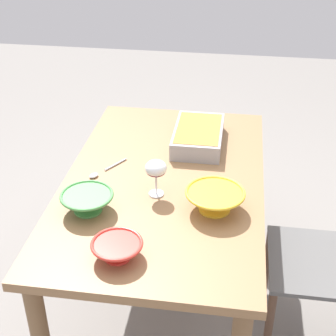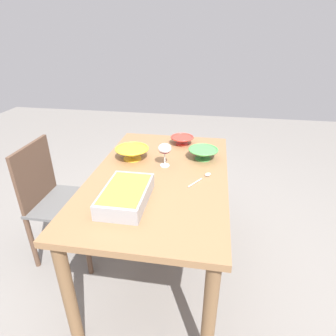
{
  "view_description": "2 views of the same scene",
  "coord_description": "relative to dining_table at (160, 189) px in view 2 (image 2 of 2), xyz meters",
  "views": [
    {
      "loc": [
        -1.8,
        -0.28,
        1.94
      ],
      "look_at": [
        0.04,
        -0.01,
        0.81
      ],
      "focal_mm": 54.1,
      "sensor_mm": 36.0,
      "label": 1
    },
    {
      "loc": [
        1.52,
        0.31,
        1.61
      ],
      "look_at": [
        0.03,
        0.06,
        0.84
      ],
      "focal_mm": 30.1,
      "sensor_mm": 36.0,
      "label": 2
    }
  ],
  "objects": [
    {
      "name": "small_bowl",
      "position": [
        -0.52,
        0.08,
        0.15
      ],
      "size": [
        0.18,
        0.18,
        0.06
      ],
      "color": "red",
      "rests_on": "dining_table"
    },
    {
      "name": "serving_spoon",
      "position": [
        0.0,
        0.28,
        0.12
      ],
      "size": [
        0.19,
        0.13,
        0.01
      ],
      "color": "silver",
      "rests_on": "dining_table"
    },
    {
      "name": "casserole_dish",
      "position": [
        0.33,
        -0.11,
        0.16
      ],
      "size": [
        0.37,
        0.23,
        0.08
      ],
      "color": "#99999E",
      "rests_on": "dining_table"
    },
    {
      "name": "wine_glass",
      "position": [
        -0.12,
        0.01,
        0.23
      ],
      "size": [
        0.09,
        0.09,
        0.16
      ],
      "color": "white",
      "rests_on": "dining_table"
    },
    {
      "name": "mixing_bowl",
      "position": [
        -0.27,
        0.26,
        0.16
      ],
      "size": [
        0.21,
        0.21,
        0.08
      ],
      "color": "#4C994C",
      "rests_on": "dining_table"
    },
    {
      "name": "serving_bowl",
      "position": [
        -0.19,
        -0.23,
        0.16
      ],
      "size": [
        0.23,
        0.23,
        0.08
      ],
      "color": "yellow",
      "rests_on": "dining_table"
    },
    {
      "name": "ground_plane",
      "position": [
        0.0,
        0.0,
        -0.67
      ],
      "size": [
        8.0,
        8.0,
        0.0
      ],
      "primitive_type": "plane",
      "color": "gray"
    },
    {
      "name": "dining_table",
      "position": [
        0.0,
        0.0,
        0.0
      ],
      "size": [
        1.39,
        0.84,
        0.78
      ],
      "color": "olive",
      "rests_on": "ground_plane"
    },
    {
      "name": "chair",
      "position": [
        -0.06,
        -0.79,
        -0.18
      ],
      "size": [
        0.44,
        0.46,
        0.89
      ],
      "color": "#595959",
      "rests_on": "ground_plane"
    }
  ]
}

